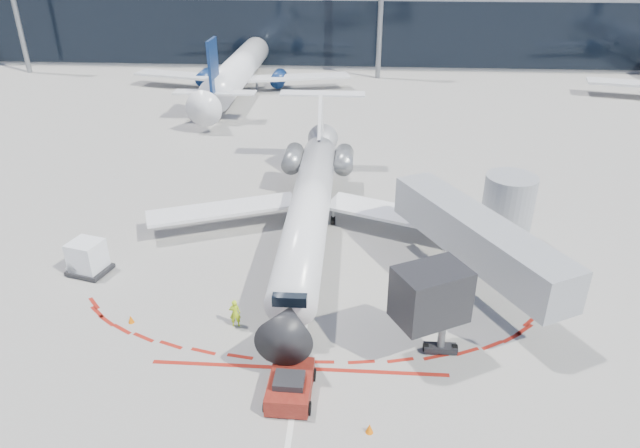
# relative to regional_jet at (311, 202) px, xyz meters

# --- Properties ---
(ground) EXTENTS (260.00, 260.00, 0.00)m
(ground) POSITION_rel_regional_jet_xyz_m (0.55, -2.06, -2.31)
(ground) COLOR slate
(ground) RESTS_ON ground
(apron_centerline) EXTENTS (0.25, 40.00, 0.01)m
(apron_centerline) POSITION_rel_regional_jet_xyz_m (0.55, -0.06, -2.30)
(apron_centerline) COLOR silver
(apron_centerline) RESTS_ON ground
(apron_stop_bar) EXTENTS (14.00, 0.25, 0.01)m
(apron_stop_bar) POSITION_rel_regional_jet_xyz_m (0.55, -13.56, -2.30)
(apron_stop_bar) COLOR maroon
(apron_stop_bar) RESTS_ON ground
(jet_bridge) EXTENTS (10.03, 15.20, 4.90)m
(jet_bridge) POSITION_rel_regional_jet_xyz_m (10.34, -5.07, 0.70)
(jet_bridge) COLOR #92969A
(jet_bridge) RESTS_ON ground
(regional_jet) EXTENTS (22.39, 27.61, 6.92)m
(regional_jet) POSITION_rel_regional_jet_xyz_m (0.00, 0.00, 0.00)
(regional_jet) COLOR silver
(regional_jet) RESTS_ON ground
(pushback_tug) EXTENTS (2.10, 4.77, 1.23)m
(pushback_tug) POSITION_rel_regional_jet_xyz_m (0.34, -15.29, -1.76)
(pushback_tug) COLOR #5E120D
(pushback_tug) RESTS_ON ground
(ramp_worker) EXTENTS (0.63, 0.46, 1.59)m
(ramp_worker) POSITION_rel_regional_jet_xyz_m (-3.06, -10.53, -1.51)
(ramp_worker) COLOR #ABD516
(ramp_worker) RESTS_ON ground
(uld_container) EXTENTS (2.63, 2.39, 2.08)m
(uld_container) POSITION_rel_regional_jet_xyz_m (-12.81, -6.00, -1.28)
(uld_container) COLOR black
(uld_container) RESTS_ON ground
(safety_cone_left) EXTENTS (0.32, 0.32, 0.44)m
(safety_cone_left) POSITION_rel_regional_jet_xyz_m (-8.59, -10.63, -2.09)
(safety_cone_left) COLOR orange
(safety_cone_left) RESTS_ON ground
(safety_cone_right) EXTENTS (0.33, 0.33, 0.46)m
(safety_cone_right) POSITION_rel_regional_jet_xyz_m (3.81, -17.17, -2.08)
(safety_cone_right) COLOR orange
(safety_cone_right) RESTS_ON ground
(bg_airliner_0) EXTENTS (32.73, 34.66, 10.59)m
(bg_airliner_0) POSITION_rel_regional_jet_xyz_m (-12.17, 38.97, 2.99)
(bg_airliner_0) COLOR silver
(bg_airliner_0) RESTS_ON ground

